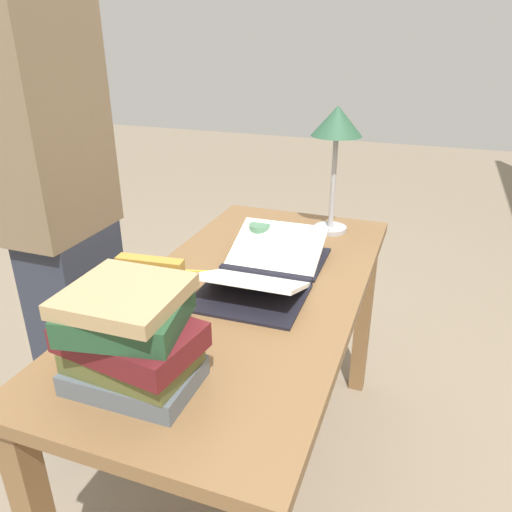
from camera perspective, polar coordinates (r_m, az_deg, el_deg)
ground_plane at (r=1.91m, az=-0.87°, el=-23.93°), size 12.00×12.00×0.00m
reading_desk at (r=1.49m, az=-1.02°, el=-7.37°), size 1.35×0.64×0.75m
open_book at (r=1.48m, az=1.04°, el=-1.48°), size 0.53×0.31×0.10m
book_stack_tall at (r=1.04m, az=-14.20°, el=-9.08°), size 0.23×0.30×0.23m
book_standing_upright at (r=1.16m, az=-11.61°, el=-5.22°), size 0.05×0.15×0.22m
reading_lamp at (r=1.76m, az=9.20°, el=13.96°), size 0.17×0.17×0.45m
coffee_mug at (r=1.66m, az=0.46°, el=2.18°), size 0.07×0.10×0.09m
pencil at (r=1.53m, az=-6.62°, el=-1.73°), size 0.04×0.15×0.01m
person_reader at (r=1.75m, az=-20.92°, el=3.44°), size 0.36×0.21×1.72m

